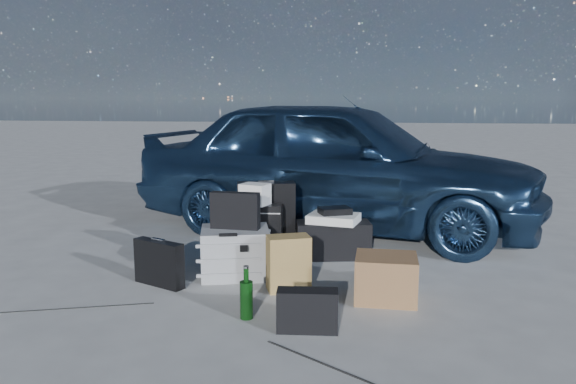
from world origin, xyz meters
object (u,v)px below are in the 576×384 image
at_px(suitcase_left, 266,219).
at_px(green_bottle, 246,293).
at_px(car, 337,164).
at_px(pelican_case, 235,252).
at_px(briefcase, 159,263).
at_px(cardboard_box, 386,278).
at_px(duffel_bag, 333,240).
at_px(suitcase_right, 257,233).

bearing_deg(suitcase_left, green_bottle, -97.31).
xyz_separation_m(car, pelican_case, (-0.73, -1.73, -0.53)).
bearing_deg(briefcase, car, 84.47).
bearing_deg(suitcase_left, cardboard_box, -57.01).
bearing_deg(briefcase, duffel_bag, 62.27).
distance_m(briefcase, suitcase_right, 0.96).
distance_m(suitcase_left, green_bottle, 1.52).
relative_size(car, duffel_bag, 6.50).
bearing_deg(pelican_case, cardboard_box, -32.79).
xyz_separation_m(suitcase_right, duffel_bag, (0.65, 0.22, -0.09)).
xyz_separation_m(pelican_case, suitcase_right, (0.11, 0.40, 0.06)).
relative_size(pelican_case, briefcase, 1.20).
xyz_separation_m(pelican_case, suitcase_left, (0.14, 0.63, 0.14)).
bearing_deg(cardboard_box, suitcase_right, 143.30).
xyz_separation_m(car, briefcase, (-1.26, -2.05, -0.55)).
bearing_deg(cardboard_box, car, 102.12).
height_order(car, pelican_case, car).
bearing_deg(car, cardboard_box, -154.17).
xyz_separation_m(briefcase, green_bottle, (0.80, -0.56, -0.00)).
height_order(pelican_case, duffel_bag, pelican_case).
bearing_deg(car, suitcase_left, 165.77).
relative_size(pelican_case, green_bottle, 1.57).
bearing_deg(cardboard_box, suitcase_left, 135.23).
height_order(car, duffel_bag, car).
xyz_separation_m(pelican_case, green_bottle, (0.27, -0.87, -0.02)).
bearing_deg(briefcase, pelican_case, 56.76).
bearing_deg(green_bottle, pelican_case, 107.47).
relative_size(suitcase_right, cardboard_box, 1.19).
height_order(car, cardboard_box, car).
bearing_deg(car, suitcase_right, 168.57).
bearing_deg(car, green_bottle, -176.18).
height_order(car, green_bottle, car).
relative_size(duffel_bag, cardboard_box, 1.53).
bearing_deg(green_bottle, briefcase, 145.09).
bearing_deg(car, pelican_case, 170.90).
relative_size(suitcase_right, green_bottle, 1.51).
xyz_separation_m(car, suitcase_left, (-0.58, -1.10, -0.39)).
distance_m(suitcase_right, duffel_bag, 0.69).
bearing_deg(duffel_bag, car, 81.13).
xyz_separation_m(car, green_bottle, (-0.45, -2.61, -0.56)).
bearing_deg(cardboard_box, pelican_case, 161.28).
bearing_deg(briefcase, suitcase_right, 74.65).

